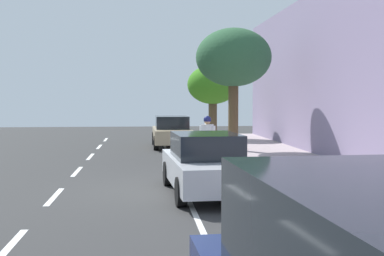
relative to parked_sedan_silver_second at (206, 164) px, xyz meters
name	(u,v)px	position (x,y,z in m)	size (l,w,h in m)	color
ground	(174,190)	(-0.77, 0.57, -0.75)	(59.07, 59.07, 0.00)	#303030
sidewalk	(322,185)	(3.21, 0.57, -0.68)	(4.31, 36.92, 0.14)	#AC9B9E
curb_edge	(240,187)	(0.97, 0.57, -0.68)	(0.16, 36.92, 0.14)	gray
lane_stripe_centre	(54,197)	(-3.71, 0.01, -0.75)	(0.14, 35.80, 0.01)	white
lane_stripe_bike_edge	(184,190)	(-0.50, 0.57, -0.75)	(0.12, 36.92, 0.01)	white
parked_sedan_silver_second	(206,164)	(0.00, 0.00, 0.00)	(2.03, 4.49, 1.52)	#B7BABF
parked_sedan_tan_mid	(172,132)	(-0.17, 12.10, 0.00)	(1.86, 4.41, 1.52)	tan
bicycle_at_curb	(200,154)	(0.51, 5.68, -0.37)	(1.18, 1.36, 0.77)	black
cyclist_with_backpack	(208,135)	(0.72, 5.25, 0.33)	(0.55, 0.53, 1.77)	#C6B284
street_tree_near_cyclist	(234,59)	(2.32, 9.08, 3.34)	(3.24, 3.24, 5.25)	brown
street_tree_mid_block	(213,85)	(2.32, 15.52, 2.35)	(2.84, 2.84, 4.10)	#4F4029
fire_hydrant	(238,156)	(1.40, 3.17, -0.19)	(0.22, 0.22, 0.84)	red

